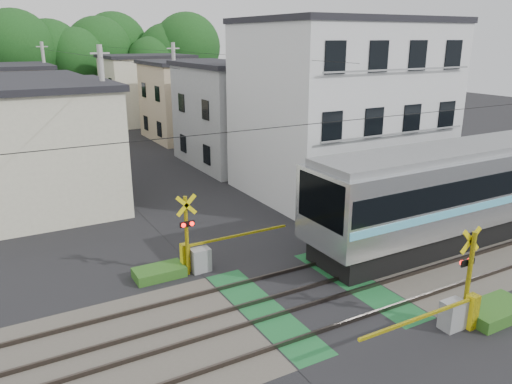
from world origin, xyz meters
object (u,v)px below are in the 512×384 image
apartment_block (341,108)px  pedestrian (92,125)px  crossing_signal_near (457,307)px  crossing_signal_far (198,253)px

apartment_block → pedestrian: apartment_block is taller
crossing_signal_near → crossing_signal_far: 8.95m
crossing_signal_near → crossing_signal_far: size_ratio=1.00×
crossing_signal_near → crossing_signal_far: bearing=125.3°
crossing_signal_far → pedestrian: crossing_signal_far is taller
crossing_signal_near → apartment_block: (5.91, 13.15, 3.94)m
crossing_signal_near → crossing_signal_far: same height
apartment_block → crossing_signal_far: bearing=-152.2°
crossing_signal_far → apartment_block: 13.14m
crossing_signal_near → apartment_block: apartment_block is taller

